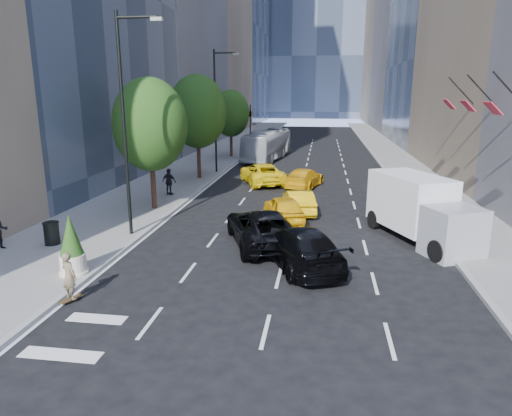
% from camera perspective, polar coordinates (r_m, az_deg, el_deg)
% --- Properties ---
extents(ground, '(160.00, 160.00, 0.00)m').
position_cam_1_polar(ground, '(17.39, -0.46, -8.51)').
color(ground, black).
rests_on(ground, ground).
extents(sidewalk_left, '(6.00, 120.00, 0.15)m').
position_cam_1_polar(sidewalk_left, '(47.73, -5.70, 6.12)').
color(sidewalk_left, slate).
rests_on(sidewalk_left, ground).
extents(sidewalk_right, '(4.00, 120.00, 0.15)m').
position_cam_1_polar(sidewalk_right, '(46.94, 17.54, 5.40)').
color(sidewalk_right, slate).
rests_on(sidewalk_right, ground).
extents(tower_right_far, '(20.00, 24.00, 50.00)m').
position_cam_1_polar(tower_right_far, '(116.96, 19.32, 22.43)').
color(tower_right_far, '#786A53').
rests_on(tower_right_far, ground).
extents(lamp_near, '(2.13, 0.22, 10.00)m').
position_cam_1_polar(lamp_near, '(21.72, -15.85, 11.29)').
color(lamp_near, black).
rests_on(lamp_near, sidewalk_left).
extents(lamp_far, '(2.13, 0.22, 10.00)m').
position_cam_1_polar(lamp_far, '(38.87, -4.87, 12.81)').
color(lamp_far, black).
rests_on(lamp_far, sidewalk_left).
extents(tree_near, '(4.20, 4.20, 7.46)m').
position_cam_1_polar(tree_near, '(26.72, -13.10, 10.09)').
color(tree_near, black).
rests_on(tree_near, sidewalk_left).
extents(tree_mid, '(4.50, 4.50, 7.99)m').
position_cam_1_polar(tree_mid, '(36.19, -7.33, 11.86)').
color(tree_mid, black).
rests_on(tree_mid, sidewalk_left).
extents(tree_far, '(3.90, 3.90, 6.92)m').
position_cam_1_polar(tree_far, '(48.86, -3.17, 11.71)').
color(tree_far, black).
rests_on(tree_far, sidewalk_left).
extents(traffic_signal, '(2.48, 0.53, 5.20)m').
position_cam_1_polar(traffic_signal, '(56.60, -0.72, 11.67)').
color(traffic_signal, black).
rests_on(traffic_signal, sidewalk_left).
extents(facade_flags, '(1.85, 13.30, 2.05)m').
position_cam_1_polar(facade_flags, '(27.12, 26.45, 11.63)').
color(facade_flags, black).
rests_on(facade_flags, ground).
extents(skateboarder, '(0.69, 0.59, 1.61)m').
position_cam_1_polar(skateboarder, '(16.28, -22.30, -8.21)').
color(skateboarder, brown).
rests_on(skateboarder, ground).
extents(black_sedan_lincoln, '(4.48, 6.35, 1.61)m').
position_cam_1_polar(black_sedan_lincoln, '(20.64, 0.83, -2.44)').
color(black_sedan_lincoln, black).
rests_on(black_sedan_lincoln, ground).
extents(black_sedan_mercedes, '(4.20, 5.90, 1.59)m').
position_cam_1_polar(black_sedan_mercedes, '(18.22, 5.54, -4.83)').
color(black_sedan_mercedes, black).
rests_on(black_sedan_mercedes, ground).
extents(taxi_a, '(2.81, 4.40, 1.39)m').
position_cam_1_polar(taxi_a, '(24.53, 3.48, -0.03)').
color(taxi_a, '#EBB00C').
rests_on(taxi_a, ground).
extents(taxi_b, '(2.23, 4.28, 1.34)m').
position_cam_1_polar(taxi_b, '(26.27, 5.34, 0.83)').
color(taxi_b, '#DDAB0B').
rests_on(taxi_b, ground).
extents(taxi_c, '(4.46, 6.16, 1.56)m').
position_cam_1_polar(taxi_c, '(34.66, 0.80, 4.33)').
color(taxi_c, yellow).
rests_on(taxi_c, ground).
extents(taxi_d, '(3.09, 5.10, 1.38)m').
position_cam_1_polar(taxi_d, '(33.54, 6.04, 3.77)').
color(taxi_d, '#E8A70C').
rests_on(taxi_d, ground).
extents(city_bus, '(4.06, 11.08, 3.02)m').
position_cam_1_polar(city_bus, '(47.63, 1.45, 7.91)').
color(city_bus, silver).
rests_on(city_bus, ground).
extents(box_truck, '(4.53, 6.54, 2.96)m').
position_cam_1_polar(box_truck, '(22.37, 19.85, -0.13)').
color(box_truck, silver).
rests_on(box_truck, ground).
extents(pedestrian_b, '(1.11, 0.70, 1.76)m').
position_cam_1_polar(pedestrian_b, '(30.62, -10.80, 3.24)').
color(pedestrian_b, black).
rests_on(pedestrian_b, sidewalk_left).
extents(trash_can, '(0.65, 0.65, 0.97)m').
position_cam_1_polar(trash_can, '(22.24, -24.18, -2.94)').
color(trash_can, black).
rests_on(trash_can, sidewalk_left).
extents(planter_shrub, '(0.95, 0.95, 2.27)m').
position_cam_1_polar(planter_shrub, '(18.20, -22.08, -4.42)').
color(planter_shrub, beige).
rests_on(planter_shrub, sidewalk_left).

